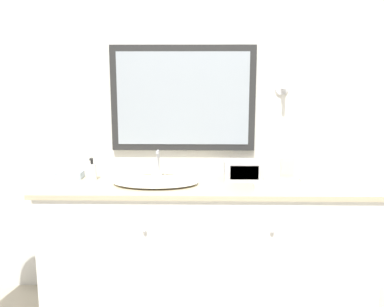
{
  "coord_description": "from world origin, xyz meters",
  "views": [
    {
      "loc": [
        -0.05,
        -2.42,
        1.6
      ],
      "look_at": [
        -0.1,
        0.3,
        1.09
      ],
      "focal_mm": 40.0,
      "sensor_mm": 36.0,
      "label": 1
    }
  ],
  "objects_px": {
    "sink_basin": "(156,181)",
    "appliance_box": "(243,170)",
    "soap_bottle": "(92,171)",
    "picture_frame": "(287,168)"
  },
  "relations": [
    {
      "from": "sink_basin",
      "to": "appliance_box",
      "type": "bearing_deg",
      "value": 11.26
    },
    {
      "from": "appliance_box",
      "to": "soap_bottle",
      "type": "bearing_deg",
      "value": -179.74
    },
    {
      "from": "soap_bottle",
      "to": "appliance_box",
      "type": "bearing_deg",
      "value": 0.26
    },
    {
      "from": "appliance_box",
      "to": "picture_frame",
      "type": "bearing_deg",
      "value": 12.45
    },
    {
      "from": "sink_basin",
      "to": "appliance_box",
      "type": "distance_m",
      "value": 0.59
    },
    {
      "from": "appliance_box",
      "to": "picture_frame",
      "type": "distance_m",
      "value": 0.32
    },
    {
      "from": "picture_frame",
      "to": "sink_basin",
      "type": "bearing_deg",
      "value": -168.33
    },
    {
      "from": "soap_bottle",
      "to": "appliance_box",
      "type": "distance_m",
      "value": 1.02
    },
    {
      "from": "soap_bottle",
      "to": "appliance_box",
      "type": "relative_size",
      "value": 0.59
    },
    {
      "from": "sink_basin",
      "to": "soap_bottle",
      "type": "height_order",
      "value": "sink_basin"
    }
  ]
}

